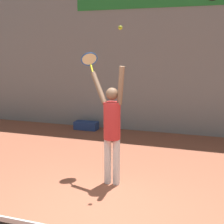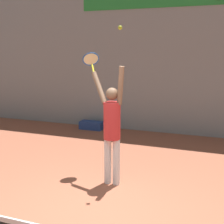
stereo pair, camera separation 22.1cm
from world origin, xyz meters
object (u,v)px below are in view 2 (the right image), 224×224
object	(u,v)px
tennis_player	(112,126)
tennis_racket	(91,60)
tennis_ball	(120,28)
equipment_bag	(92,125)

from	to	relation	value
tennis_player	tennis_racket	size ratio (longest dim) A/B	4.84
tennis_player	tennis_racket	bearing A→B (deg)	141.57
tennis_racket	tennis_player	bearing A→B (deg)	-38.43
tennis_ball	tennis_racket	bearing A→B (deg)	145.30
tennis_racket	equipment_bag	distance (m)	3.97
equipment_bag	tennis_player	bearing A→B (deg)	-60.27
tennis_ball	tennis_player	bearing A→B (deg)	162.06
tennis_racket	equipment_bag	size ratio (longest dim) A/B	0.62
tennis_racket	equipment_bag	bearing A→B (deg)	114.78
tennis_racket	tennis_ball	world-z (taller)	tennis_ball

